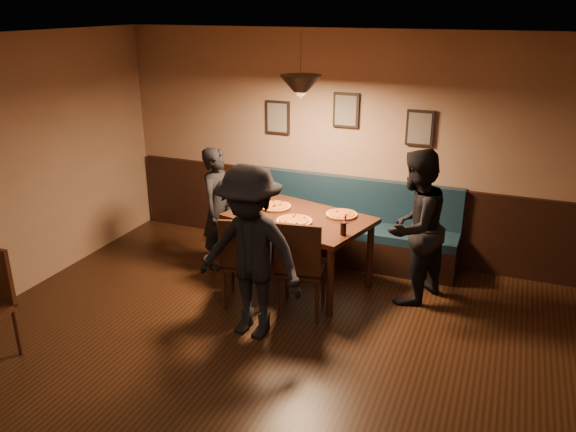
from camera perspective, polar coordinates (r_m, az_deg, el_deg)
The scene contains 23 objects.
floor at distance 4.85m, azimuth -7.30°, elevation -19.02°, with size 7.00×7.00×0.00m, color black.
ceiling at distance 3.75m, azimuth -9.28°, elevation 16.11°, with size 7.00×7.00×0.00m, color silver.
wall_back at distance 7.18m, azimuth 5.77°, elevation 6.98°, with size 6.00×6.00×0.00m, color #8C704F.
wainscot at distance 7.42m, azimuth 5.46°, elevation 0.16°, with size 5.88×0.06×1.00m, color black.
booth_bench at distance 7.18m, azimuth 4.84°, elevation -0.53°, with size 3.00×0.60×1.00m, color #0F232D, non-canonical shape.
picture_left at distance 7.39m, azimuth -1.02°, elevation 9.84°, with size 0.32×0.04×0.42m, color black.
picture_center at distance 7.06m, azimuth 5.83°, elevation 10.48°, with size 0.32×0.04×0.42m, color black.
picture_right at distance 6.90m, azimuth 13.05°, elevation 8.56°, with size 0.32×0.04×0.42m, color black.
pendant_lamp at distance 6.05m, azimuth 1.26°, elevation 12.72°, with size 0.44×0.44×0.25m, color black.
dining_table at distance 6.55m, azimuth 1.14°, elevation -3.40°, with size 1.54×0.99×0.82m, color black.
chair_near_left at distance 6.11m, azimuth -4.33°, elevation -4.28°, with size 0.45×0.45×1.03m, color black, non-canonical shape.
chair_near_right at distance 5.91m, azimuth 1.37°, elevation -4.94°, with size 0.47×0.47×1.06m, color #331F0E, non-canonical shape.
diner_left at distance 6.92m, azimuth -6.95°, elevation 0.76°, with size 0.55×0.36×1.50m, color black.
diner_right at distance 6.18m, azimuth 12.51°, elevation -1.10°, with size 0.82×0.64×1.69m, color black.
diner_front at distance 5.39m, azimuth -3.84°, elevation -3.73°, with size 1.11×0.64×1.72m, color black.
pizza_a at distance 6.65m, azimuth -1.27°, elevation 0.98°, with size 0.37×0.37×0.04m, color orange.
pizza_b at distance 6.19m, azimuth 0.63°, elevation -0.51°, with size 0.39×0.39×0.04m, color orange.
pizza_c at distance 6.42m, azimuth 5.38°, elevation 0.16°, with size 0.35×0.35×0.04m, color orange.
soda_glass at distance 5.90m, azimuth 5.55°, elevation -1.25°, with size 0.06×0.06×0.14m, color black.
tabasco_bottle at distance 6.22m, azimuth 5.76°, elevation -0.22°, with size 0.03×0.03×0.11m, color #A10E05.
napkin_a at distance 6.79m, azimuth -2.48°, elevation 1.21°, with size 0.15×0.15×0.01m, color #1D6C25.
napkin_b at distance 6.33m, azimuth -4.68°, elevation -0.29°, with size 0.14×0.14×0.01m, color #1E7225.
cutlery_set at distance 6.07m, azimuth 0.18°, elevation -1.17°, with size 0.02×0.17×0.00m, color silver.
Camera 1 is at (1.91, -3.22, 3.08)m, focal length 35.56 mm.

